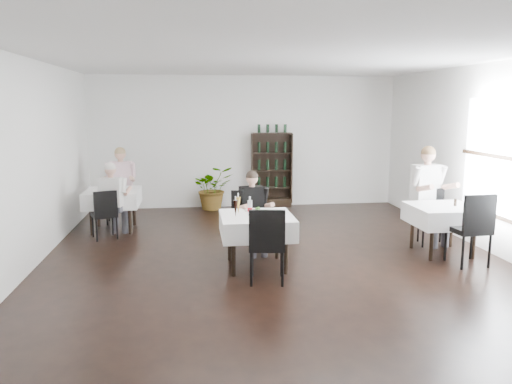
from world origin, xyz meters
TOP-DOWN VIEW (x-y plane):
  - room_shell at (0.00, 0.00)m, footprint 9.00×9.00m
  - window_right at (3.48, 0.00)m, footprint 0.06×2.30m
  - wine_shelf at (0.60, 4.31)m, footprint 0.90×0.28m
  - main_table at (-0.30, 0.00)m, footprint 1.03×1.03m
  - left_table at (-2.70, 2.50)m, footprint 0.98×0.98m
  - right_table at (2.70, 0.30)m, footprint 0.98×0.98m
  - potted_tree at (-0.76, 4.20)m, footprint 1.04×0.95m
  - main_chair_far at (-0.40, 0.78)m, footprint 0.53×0.53m
  - main_chair_near at (-0.25, -0.71)m, footprint 0.53×0.53m
  - left_chair_far at (-2.73, 3.18)m, footprint 0.45×0.45m
  - left_chair_near at (-2.74, 1.85)m, footprint 0.52×0.52m
  - right_chair_far at (2.80, 0.87)m, footprint 0.51×0.52m
  - right_chair_near at (2.81, -0.36)m, footprint 0.53×0.54m
  - diner_main at (-0.26, 0.70)m, footprint 0.54×0.57m
  - diner_left_far at (-2.63, 3.13)m, footprint 0.57×0.57m
  - diner_left_near at (-2.61, 2.01)m, footprint 0.55×0.58m
  - diner_right_far at (2.77, 0.94)m, footprint 0.68×0.72m
  - plate_far at (-0.29, 0.21)m, footprint 0.30×0.30m
  - plate_near at (-0.20, -0.10)m, footprint 0.35×0.35m
  - pilsner_dark at (-0.61, -0.07)m, footprint 0.07×0.07m
  - pilsner_lager at (-0.55, 0.12)m, footprint 0.07×0.07m
  - coke_bottle at (-0.40, -0.04)m, footprint 0.07×0.07m
  - napkin_cutlery at (-0.09, -0.20)m, footprint 0.21×0.21m
  - pepper_mill at (2.88, 0.28)m, footprint 0.06×0.06m

SIDE VIEW (x-z plane):
  - potted_tree at x=-0.76m, z-range 0.00..0.99m
  - left_chair_near at x=-2.74m, z-range 0.06..0.94m
  - left_chair_far at x=-2.73m, z-range 0.07..0.99m
  - right_chair_far at x=2.80m, z-range 0.07..1.00m
  - main_chair_far at x=-0.40m, z-range 0.07..1.05m
  - main_chair_near at x=-0.25m, z-range 0.07..1.09m
  - left_table at x=-2.70m, z-range 0.24..1.01m
  - right_table at x=2.70m, z-range 0.24..1.01m
  - main_table at x=-0.30m, z-range 0.24..1.01m
  - right_chair_near at x=2.81m, z-range 0.08..1.17m
  - diner_main at x=-0.26m, z-range 0.11..1.43m
  - napkin_cutlery at x=-0.09m, z-range 0.77..0.79m
  - diner_left_near at x=-2.61m, z-range 0.11..1.45m
  - plate_far at x=-0.29m, z-range 0.75..0.82m
  - plate_near at x=-0.20m, z-range 0.75..0.83m
  - pepper_mill at x=2.88m, z-range 0.77..0.88m
  - wine_shelf at x=0.60m, z-range -0.03..1.72m
  - diner_left_far at x=-2.63m, z-range 0.12..1.64m
  - coke_bottle at x=-0.40m, z-range 0.74..1.03m
  - pilsner_dark at x=-0.61m, z-range 0.74..1.04m
  - pilsner_lager at x=-0.55m, z-range 0.74..1.05m
  - diner_right_far at x=2.77m, z-range 0.13..1.79m
  - window_right at x=3.48m, z-range 0.57..2.42m
  - room_shell at x=0.00m, z-range -3.00..6.00m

